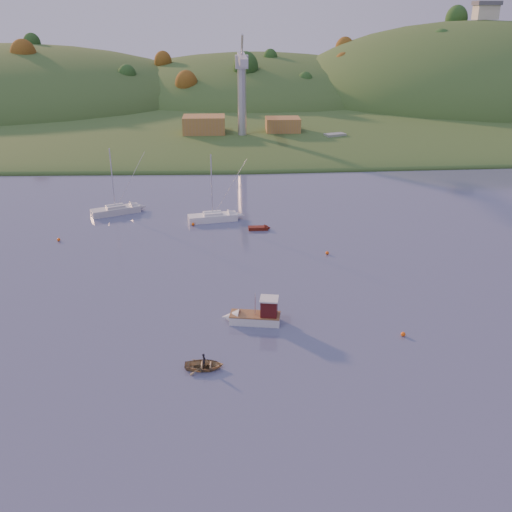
{
  "coord_description": "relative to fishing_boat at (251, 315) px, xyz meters",
  "views": [
    {
      "loc": [
        -2.51,
        -29.64,
        31.68
      ],
      "look_at": [
        1.0,
        35.21,
        4.15
      ],
      "focal_mm": 40.0,
      "sensor_mm": 36.0,
      "label": 1
    }
  ],
  "objects": [
    {
      "name": "shed_west",
      "position": [
        -7.97,
        96.98,
        3.88
      ],
      "size": [
        11.0,
        8.0,
        4.8
      ],
      "primitive_type": "cube",
      "color": "#A67637",
      "rests_on": "wharf"
    },
    {
      "name": "sailboat_far",
      "position": [
        -4.84,
        34.41,
        -0.19
      ],
      "size": [
        8.4,
        3.91,
        11.22
      ],
      "rotation": [
        0.0,
        0.0,
        0.19
      ],
      "color": "white",
      "rests_on": "ground"
    },
    {
      "name": "shore_slope",
      "position": [
        0.03,
        138.98,
        -0.92
      ],
      "size": [
        640.0,
        150.0,
        7.0
      ],
      "primitive_type": "ellipsoid",
      "color": "#30491D",
      "rests_on": "ground"
    },
    {
      "name": "buoy_1",
      "position": [
        11.78,
        18.98,
        -0.67
      ],
      "size": [
        0.5,
        0.5,
        0.5
      ],
      "primitive_type": "sphere",
      "color": "#FA580D",
      "rests_on": "ground"
    },
    {
      "name": "hill_center",
      "position": [
        10.03,
        183.98,
        -0.92
      ],
      "size": [
        140.0,
        120.0,
        36.0
      ],
      "primitive_type": "ellipsoid",
      "color": "#30491D",
      "rests_on": "ground"
    },
    {
      "name": "sailboat_near",
      "position": [
        -21.64,
        38.97,
        -0.18
      ],
      "size": [
        8.48,
        5.67,
        11.38
      ],
      "rotation": [
        0.0,
        0.0,
        0.43
      ],
      "color": "silver",
      "rests_on": "ground"
    },
    {
      "name": "buoy_3",
      "position": [
        -8.02,
        32.19,
        -0.67
      ],
      "size": [
        0.5,
        0.5,
        0.5
      ],
      "primitive_type": "sphere",
      "color": "#FA580D",
      "rests_on": "ground"
    },
    {
      "name": "red_tender",
      "position": [
        3.16,
        29.78,
        -0.66
      ],
      "size": [
        3.64,
        1.29,
        1.23
      ],
      "rotation": [
        0.0,
        0.0,
        0.02
      ],
      "color": "#57180C",
      "rests_on": "ground"
    },
    {
      "name": "buoy_0",
      "position": [
        16.07,
        -3.86,
        -0.67
      ],
      "size": [
        0.5,
        0.5,
        0.5
      ],
      "primitive_type": "sphere",
      "color": "#FA580D",
      "rests_on": "ground"
    },
    {
      "name": "ground",
      "position": [
        0.03,
        -26.02,
        -0.92
      ],
      "size": [
        500.0,
        500.0,
        0.0
      ],
      "primitive_type": "plane",
      "color": "#3D4665",
      "rests_on": "ground"
    },
    {
      "name": "paddler",
      "position": [
        -4.98,
        -8.77,
        -0.21
      ],
      "size": [
        0.35,
        0.53,
        1.43
      ],
      "primitive_type": "imported",
      "rotation": [
        0.0,
        0.0,
        1.54
      ],
      "color": "black",
      "rests_on": "ground"
    },
    {
      "name": "hilltop_house",
      "position": [
        95.03,
        168.98,
        32.48
      ],
      "size": [
        9.0,
        7.0,
        6.45
      ],
      "color": "beige",
      "rests_on": "hill_right"
    },
    {
      "name": "far_shore",
      "position": [
        0.03,
        203.98,
        -0.92
      ],
      "size": [
        620.0,
        220.0,
        1.5
      ],
      "primitive_type": "cube",
      "color": "#30491D",
      "rests_on": "ground"
    },
    {
      "name": "hill_right",
      "position": [
        95.03,
        168.98,
        -0.92
      ],
      "size": [
        150.0,
        130.0,
        60.0
      ],
      "primitive_type": "ellipsoid",
      "color": "#30491D",
      "rests_on": "ground"
    },
    {
      "name": "dock_crane",
      "position": [
        2.03,
        92.37,
        16.25
      ],
      "size": [
        3.2,
        28.0,
        20.3
      ],
      "color": "#B7B7BC",
      "rests_on": "wharf"
    },
    {
      "name": "wharf",
      "position": [
        5.03,
        95.98,
        0.28
      ],
      "size": [
        42.0,
        16.0,
        2.4
      ],
      "primitive_type": "cube",
      "color": "slate",
      "rests_on": "ground"
    },
    {
      "name": "work_vessel",
      "position": [
        26.12,
        91.98,
        0.22
      ],
      "size": [
        13.24,
        8.22,
        3.21
      ],
      "rotation": [
        0.0,
        0.0,
        0.33
      ],
      "color": "slate",
      "rests_on": "ground"
    },
    {
      "name": "fishing_boat",
      "position": [
        0.0,
        0.0,
        0.0
      ],
      "size": [
        6.78,
        3.06,
        4.17
      ],
      "rotation": [
        0.0,
        0.0,
        2.98
      ],
      "color": "silver",
      "rests_on": "ground"
    },
    {
      "name": "canoe",
      "position": [
        -4.98,
        -8.77,
        -0.53
      ],
      "size": [
        3.83,
        2.78,
        0.78
      ],
      "primitive_type": "imported",
      "rotation": [
        0.0,
        0.0,
        1.54
      ],
      "color": "#9E8557",
      "rests_on": "ground"
    },
    {
      "name": "buoy_2",
      "position": [
        -28.07,
        26.38,
        -0.67
      ],
      "size": [
        0.5,
        0.5,
        0.5
      ],
      "primitive_type": "sphere",
      "color": "#FA580D",
      "rests_on": "ground"
    },
    {
      "name": "shed_east",
      "position": [
        13.03,
        97.98,
        3.48
      ],
      "size": [
        9.0,
        7.0,
        4.0
      ],
      "primitive_type": "cube",
      "color": "#A67637",
      "rests_on": "wharf"
    },
    {
      "name": "hillside_trees",
      "position": [
        0.03,
        158.98,
        -0.92
      ],
      "size": [
        280.0,
        50.0,
        32.0
      ],
      "primitive_type": null,
      "color": "#1D4619",
      "rests_on": "ground"
    }
  ]
}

